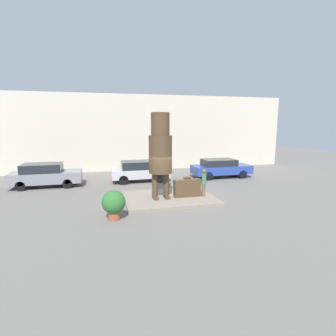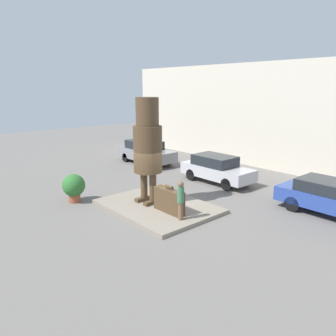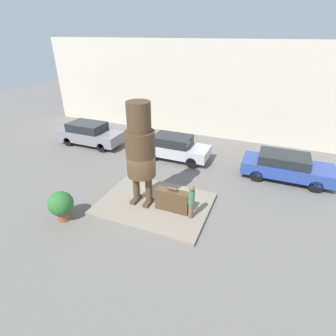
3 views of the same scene
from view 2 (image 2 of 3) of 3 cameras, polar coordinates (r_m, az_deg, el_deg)
name	(u,v)px [view 2 (image 2 of 3)]	position (r m, az deg, el deg)	size (l,w,h in m)	color
ground_plane	(158,208)	(14.60, -1.77, -6.99)	(60.00, 60.00, 0.00)	slate
pedestal	(158,206)	(14.57, -1.77, -6.69)	(5.00, 3.74, 0.16)	gray
building_backdrop	(284,118)	(21.60, 19.53, 8.28)	(28.00, 0.60, 6.76)	beige
statue_figure	(148,143)	(14.20, -3.56, 4.43)	(1.25, 1.25, 4.64)	#4C3823
giant_suitcase	(169,200)	(13.57, 0.19, -5.67)	(1.50, 0.41, 1.15)	#4C3823
tourist	(181,199)	(12.68, 2.22, -5.38)	(0.27, 0.27, 1.57)	brown
parked_car_grey	(146,152)	(22.89, -3.87, 2.86)	(4.51, 1.81, 1.58)	gray
parked_car_silver	(217,168)	(18.43, 8.45, -0.07)	(4.16, 1.70, 1.52)	#B7B7BC
parked_car_blue	(334,198)	(15.17, 27.00, -4.63)	(4.61, 1.81, 1.45)	#284293
planter_pot	(74,186)	(15.73, -16.09, -3.09)	(1.04, 1.04, 1.33)	brown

